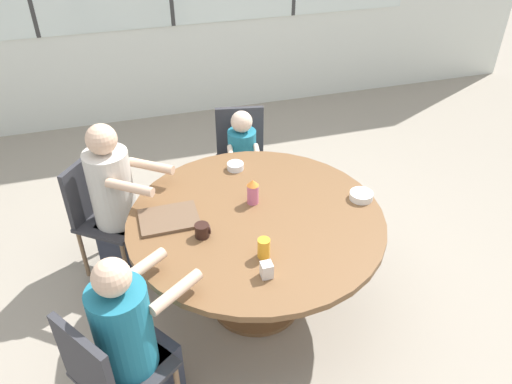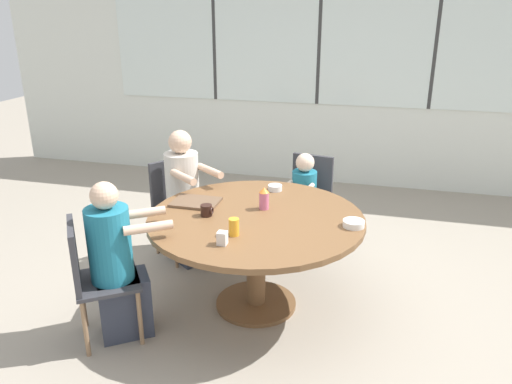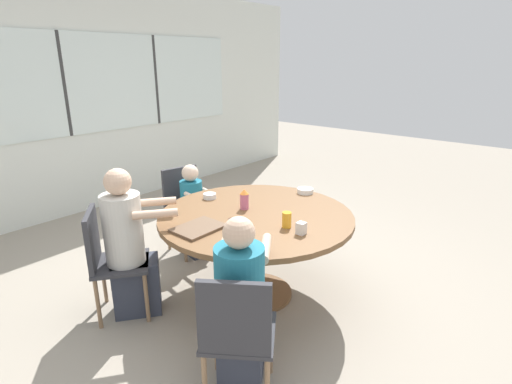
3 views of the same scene
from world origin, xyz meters
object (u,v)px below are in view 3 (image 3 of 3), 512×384
Objects in this scene: chair_for_woman_green_shirt at (237,330)px; person_man_blue_shirt at (130,249)px; chair_for_toddler at (185,202)px; milk_carton_small at (301,228)px; juice_glass at (287,220)px; bowl_cereal at (210,196)px; person_toddler at (194,214)px; sippy_cup at (244,199)px; person_woman_green_shirt at (241,312)px; bowl_white_shallow at (305,191)px; coffee_mug at (234,224)px; chair_for_man_blue_shirt at (107,254)px.

person_man_blue_shirt is at bearing 138.10° from chair_for_woman_green_shirt.
chair_for_toddler is 1.65m from milk_carton_small.
juice_glass reaches higher than bowl_cereal.
person_toddler is 0.92m from sippy_cup.
chair_for_woman_green_shirt is at bearing -90.00° from person_woman_green_shirt.
person_toddler is (1.11, 1.62, -0.08)m from chair_for_woman_green_shirt.
chair_for_woman_green_shirt is 1.28m from sippy_cup.
chair_for_woman_green_shirt is 1.75m from bowl_white_shallow.
person_man_blue_shirt is at bearing 151.50° from sippy_cup.
bowl_white_shallow is at bearing 75.32° from person_woman_green_shirt.
milk_carton_small is at bearing -95.86° from bowl_cereal.
sippy_cup is at bearing -89.15° from bowl_cereal.
coffee_mug is at bearing 76.08° from chair_for_toddler.
person_toddler is at bearing 90.00° from chair_for_toddler.
chair_for_man_blue_shirt is 0.92× the size of person_toddler.
person_toddler reaches higher than sippy_cup.
bowl_cereal is at bearing 60.47° from coffee_mug.
person_man_blue_shirt is at bearing 32.18° from person_toddler.
chair_for_man_blue_shirt is 9.99× the size of milk_carton_small.
person_woman_green_shirt is 12.59× the size of coffee_mug.
person_man_blue_shirt is 10.36× the size of bowl_cereal.
person_man_blue_shirt is 0.83m from coffee_mug.
person_man_blue_shirt is 10.11× the size of juice_glass.
person_woman_green_shirt is 9.87× the size of bowl_cereal.
bowl_white_shallow is (1.47, 0.55, 0.25)m from person_woman_green_shirt.
chair_for_woman_green_shirt reaches higher than milk_carton_small.
chair_for_man_blue_shirt is 0.99m from coffee_mug.
coffee_mug is at bearing 101.07° from person_woman_green_shirt.
chair_for_toddler is 0.18m from person_toddler.
chair_for_woman_green_shirt is 2.10m from chair_for_toddler.
sippy_cup reaches higher than chair_for_man_blue_shirt.
person_toddler is at bearing 148.21° from person_man_blue_shirt.
sippy_cup is (0.81, -0.44, 0.28)m from person_man_blue_shirt.
chair_for_man_blue_shirt is 1.12m from sippy_cup.
juice_glass is at bearing -42.68° from coffee_mug.
milk_carton_small reaches higher than bowl_white_shallow.
juice_glass is at bearing -94.84° from bowl_cereal.
person_man_blue_shirt reaches higher than sippy_cup.
person_man_blue_shirt is at bearing 123.06° from milk_carton_small.
sippy_cup is (0.94, -0.53, 0.31)m from chair_for_man_blue_shirt.
sippy_cup reaches higher than bowl_white_shallow.
chair_for_toddler is 1.04m from sippy_cup.
bowl_cereal is at bearing 90.85° from sippy_cup.
chair_for_toddler is 0.65m from bowl_cereal.
chair_for_woman_green_shirt is 5.14× the size of sippy_cup.
chair_for_woman_green_shirt is at bearing -128.34° from bowl_cereal.
bowl_cereal is at bearing 108.51° from person_woman_green_shirt.
sippy_cup is at bearing 95.53° from person_woman_green_shirt.
juice_glass is at bearing -99.49° from sippy_cup.
person_woman_green_shirt is 7.61× the size of bowl_white_shallow.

